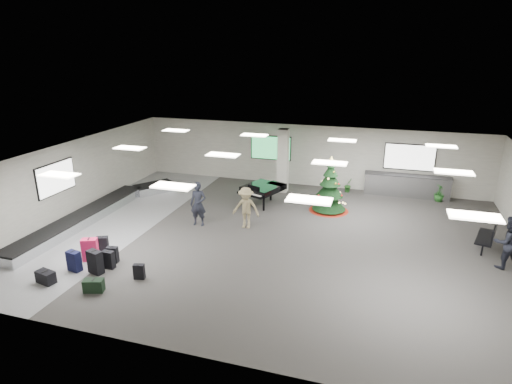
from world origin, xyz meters
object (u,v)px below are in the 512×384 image
(traveler_b, at_px, (246,208))
(traveler_bench, at_px, (507,242))
(baggage_carousel, at_px, (98,212))
(christmas_tree, at_px, (330,192))
(potted_plant_right, at_px, (439,193))
(service_counter, at_px, (407,185))
(pink_suitcase, at_px, (90,250))
(grand_piano, at_px, (262,189))
(traveler_a, at_px, (198,204))
(potted_plant_left, at_px, (348,185))
(bench, at_px, (489,234))

(traveler_b, bearing_deg, traveler_bench, -6.01)
(baggage_carousel, xyz_separation_m, christmas_tree, (9.48, 3.63, 0.65))
(potted_plant_right, bearing_deg, service_counter, 167.25)
(pink_suitcase, distance_m, grand_piano, 8.16)
(traveler_a, xyz_separation_m, potted_plant_left, (5.48, 6.12, -0.55))
(bench, height_order, traveler_bench, traveler_bench)
(traveler_b, bearing_deg, bench, 2.59)
(traveler_a, distance_m, traveler_bench, 11.19)
(pink_suitcase, xyz_separation_m, bench, (13.22, 4.96, 0.18))
(pink_suitcase, xyz_separation_m, christmas_tree, (7.17, 7.18, 0.46))
(pink_suitcase, relative_size, potted_plant_left, 1.12)
(christmas_tree, relative_size, traveler_bench, 1.38)
(bench, bearing_deg, grand_piano, -176.78)
(potted_plant_right, bearing_deg, bench, -76.41)
(potted_plant_left, bearing_deg, christmas_tree, -101.22)
(bench, bearing_deg, traveler_bench, -64.49)
(baggage_carousel, xyz_separation_m, traveler_bench, (15.76, 0.05, 0.70))
(grand_piano, relative_size, traveler_b, 1.31)
(grand_piano, bearing_deg, traveler_bench, 0.33)
(pink_suitcase, relative_size, bench, 0.49)
(service_counter, height_order, traveler_a, traveler_a)
(traveler_b, bearing_deg, grand_piano, 91.40)
(pink_suitcase, xyz_separation_m, traveler_a, (2.27, 3.95, 0.51))
(service_counter, relative_size, potted_plant_right, 4.95)
(pink_suitcase, bearing_deg, potted_plant_left, 29.24)
(service_counter, xyz_separation_m, potted_plant_left, (-2.79, -0.20, -0.18))
(christmas_tree, bearing_deg, baggage_carousel, -159.02)
(traveler_b, distance_m, potted_plant_right, 9.66)
(potted_plant_right, bearing_deg, potted_plant_left, 178.11)
(service_counter, distance_m, pink_suitcase, 14.71)
(traveler_b, bearing_deg, pink_suitcase, -136.32)
(service_counter, relative_size, christmas_tree, 1.60)
(grand_piano, height_order, potted_plant_left, grand_piano)
(grand_piano, distance_m, potted_plant_right, 8.47)
(christmas_tree, height_order, potted_plant_right, christmas_tree)
(christmas_tree, xyz_separation_m, potted_plant_right, (4.85, 2.76, -0.46))
(traveler_a, bearing_deg, pink_suitcase, -124.74)
(service_counter, distance_m, bench, 5.96)
(pink_suitcase, relative_size, christmas_tree, 0.33)
(traveler_b, relative_size, potted_plant_left, 2.32)
(christmas_tree, height_order, grand_piano, christmas_tree)
(service_counter, relative_size, potted_plant_left, 5.50)
(grand_piano, relative_size, potted_plant_right, 2.74)
(traveler_bench, height_order, potted_plant_right, traveler_bench)
(grand_piano, bearing_deg, service_counter, 47.00)
(grand_piano, distance_m, bench, 9.41)
(service_counter, relative_size, pink_suitcase, 4.89)
(traveler_bench, bearing_deg, pink_suitcase, -0.83)
(service_counter, relative_size, traveler_bench, 2.21)
(grand_piano, height_order, traveler_a, traveler_a)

